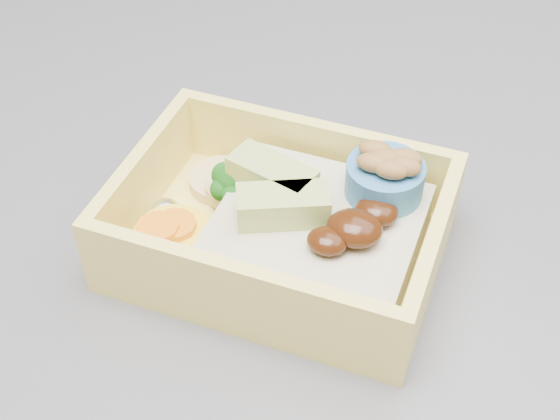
# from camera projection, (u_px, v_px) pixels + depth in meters

# --- Properties ---
(bento_box) EXTENTS (0.17, 0.12, 0.06)m
(bento_box) POSITION_uv_depth(u_px,v_px,m) (291.00, 225.00, 0.38)
(bento_box) COLOR #FAE267
(bento_box) RESTS_ON island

